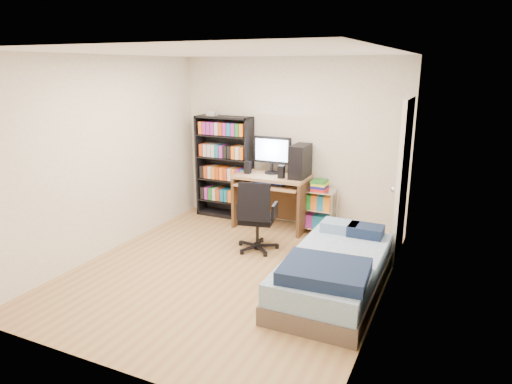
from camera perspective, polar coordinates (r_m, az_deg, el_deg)
The scene contains 7 objects.
room at distance 5.11m, azimuth -3.51°, elevation 2.90°, with size 3.58×4.08×2.58m.
media_shelf at distance 7.27m, azimuth -3.96°, elevation 3.27°, with size 0.91×0.30×1.68m.
computer_desk at distance 6.76m, azimuth 3.07°, elevation 1.50°, with size 1.08×0.62×1.36m.
office_chair at distance 5.99m, azimuth 0.08°, elevation -4.59°, with size 0.67×0.67×0.96m.
wire_cart at distance 6.64m, azimuth 7.80°, elevation -0.79°, with size 0.50×0.36×0.79m.
bed at distance 4.99m, azimuth 9.68°, elevation -9.88°, with size 0.95×1.91×0.54m.
door at distance 5.93m, azimuth 17.86°, elevation 1.45°, with size 0.12×0.80×2.00m.
Camera 1 is at (2.37, -4.39, 2.36)m, focal length 32.00 mm.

